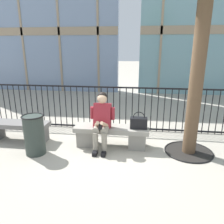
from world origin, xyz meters
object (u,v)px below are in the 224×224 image
Objects in this scene: stone_bench_far at (15,129)px; handbag_on_bench at (139,123)px; seated_person_with_phone at (102,119)px; trash_can at (34,134)px; stone_bench at (111,134)px.

handbag_on_bench is at bearing -0.11° from stone_bench_far.
trash_can is (-1.30, -0.42, -0.23)m from seated_person_with_phone.
stone_bench is at bearing 20.26° from trash_can.
trash_can is at bearing -165.39° from handbag_on_bench.
stone_bench_far is at bearing 176.56° from seated_person_with_phone.
stone_bench_far is (-2.83, 0.01, -0.30)m from handbag_on_bench.
seated_person_with_phone is 1.39m from trash_can.
trash_can is (-1.49, -0.55, 0.15)m from stone_bench.
stone_bench_far is at bearing 179.89° from handbag_on_bench.
stone_bench and stone_bench_far have the same top height.
seated_person_with_phone is 3.37× the size of handbag_on_bench.
seated_person_with_phone is (-0.18, -0.13, 0.38)m from stone_bench.
trash_can is at bearing -159.74° from stone_bench.
handbag_on_bench is at bearing 8.83° from seated_person_with_phone.
seated_person_with_phone reaches higher than handbag_on_bench.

